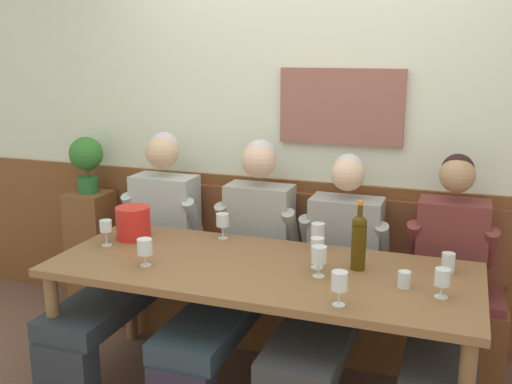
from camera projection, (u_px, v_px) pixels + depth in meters
name	position (u px, v px, depth m)	size (l,w,h in m)	color
room_wall_back	(311.00, 119.00, 3.72)	(6.80, 0.12, 2.80)	silver
wood_wainscot_panel	(306.00, 256.00, 3.88)	(6.80, 0.03, 1.01)	brown
wall_bench	(296.00, 300.00, 3.74)	(2.47, 0.42, 0.94)	brown
dining_table	(261.00, 281.00, 3.02)	(2.17, 0.88, 0.76)	brown
person_center_left_seat	(140.00, 248.00, 3.63)	(0.52, 1.29, 1.31)	#292E37
person_right_seat	(240.00, 262.00, 3.41)	(0.52, 1.29, 1.30)	#2B2636
person_left_seat	(332.00, 280.00, 3.23)	(0.53, 1.30, 1.24)	#2A302F
person_center_right_seat	(447.00, 292.00, 3.03)	(0.49, 1.29, 1.28)	#23333A
ice_bucket	(133.00, 223.00, 3.42)	(0.20, 0.20, 0.19)	red
wine_bottle_amber_mid	(359.00, 240.00, 2.93)	(0.07, 0.07, 0.35)	#442F08
wine_glass_center_rear	(319.00, 256.00, 2.84)	(0.07, 0.07, 0.15)	silver
wine_glass_right_end	(318.00, 231.00, 3.23)	(0.07, 0.07, 0.15)	silver
wine_glass_near_bucket	(145.00, 247.00, 2.99)	(0.08, 0.08, 0.14)	silver
wine_glass_center_front	(442.00, 279.00, 2.61)	(0.07, 0.07, 0.13)	silver
wine_glass_mid_left	(106.00, 227.00, 3.29)	(0.07, 0.07, 0.15)	silver
wine_glass_mid_right	(222.00, 221.00, 3.41)	(0.07, 0.07, 0.15)	silver
wine_glass_left_end	(339.00, 283.00, 2.52)	(0.07, 0.07, 0.15)	silver
wine_glass_by_bottle	(317.00, 247.00, 2.95)	(0.07, 0.07, 0.16)	silver
water_tumbler_left	(448.00, 263.00, 2.91)	(0.07, 0.07, 0.10)	silver
water_tumbler_right	(404.00, 280.00, 2.72)	(0.06, 0.06, 0.08)	silver
corner_pedestal	(93.00, 250.00, 4.24)	(0.28, 0.28, 0.85)	brown
potted_plant	(86.00, 158.00, 4.08)	(0.23, 0.23, 0.39)	#28652E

